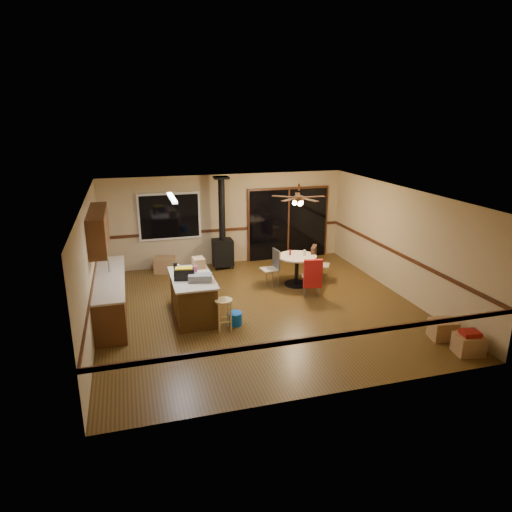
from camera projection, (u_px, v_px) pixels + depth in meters
name	position (u px, v px, depth m)	size (l,w,h in m)	color
floor	(260.00, 308.00, 10.34)	(7.00, 7.00, 0.00)	#4E3615
ceiling	(260.00, 194.00, 9.57)	(7.00, 7.00, 0.00)	silver
wall_back	(226.00, 220.00, 13.17)	(7.00, 7.00, 0.00)	tan
wall_front	(326.00, 319.00, 6.74)	(7.00, 7.00, 0.00)	tan
wall_left	(91.00, 267.00, 9.04)	(7.00, 7.00, 0.00)	tan
wall_right	(400.00, 242.00, 10.87)	(7.00, 7.00, 0.00)	tan
chair_rail	(260.00, 266.00, 10.04)	(7.00, 7.00, 0.08)	#3D1E0F
window	(170.00, 216.00, 12.64)	(1.72, 0.10, 1.32)	black
sliding_door	(288.00, 224.00, 13.69)	(2.52, 0.10, 2.10)	black
lower_cabinets	(111.00, 297.00, 9.83)	(0.60, 3.00, 0.86)	#542E15
countertop	(109.00, 278.00, 9.70)	(0.64, 3.04, 0.04)	#C2B197
upper_cabinets	(98.00, 229.00, 9.55)	(0.35, 2.00, 0.80)	#542E15
kitchen_island	(193.00, 296.00, 9.81)	(0.88, 1.68, 0.90)	#4A2E12
wood_stove	(223.00, 243.00, 12.87)	(0.55, 0.50, 2.52)	black
ceiling_fan	(299.00, 200.00, 11.12)	(0.24, 0.24, 0.55)	brown
fluorescent_strip	(172.00, 198.00, 9.38)	(0.10, 1.20, 0.04)	white
toolbox_grey	(200.00, 278.00, 9.41)	(0.48, 0.27, 0.15)	slate
toolbox_black	(184.00, 274.00, 9.51)	(0.42, 0.22, 0.23)	black
toolbox_yellow_lid	(184.00, 268.00, 9.47)	(0.35, 0.18, 0.03)	gold
box_on_island	(199.00, 263.00, 10.26)	(0.25, 0.33, 0.22)	#966D42
bottle_dark	(175.00, 269.00, 9.74)	(0.08, 0.08, 0.28)	black
bottle_pink	(196.00, 270.00, 9.75)	(0.07, 0.07, 0.22)	#D84C8C
bottle_white	(178.00, 269.00, 9.90)	(0.06, 0.06, 0.19)	white
bar_stool	(224.00, 315.00, 9.21)	(0.36, 0.36, 0.66)	#D7BC71
blue_bucket	(235.00, 318.00, 9.50)	(0.31, 0.31, 0.26)	blue
dining_table	(297.00, 265.00, 11.61)	(0.99, 0.99, 0.78)	black
glass_red	(290.00, 252.00, 11.57)	(0.06, 0.06, 0.15)	#590C14
glass_cream	(305.00, 253.00, 11.52)	(0.06, 0.06, 0.15)	beige
chair_left	(273.00, 264.00, 11.55)	(0.46, 0.45, 0.51)	tan
chair_near	(313.00, 273.00, 10.80)	(0.50, 0.53, 0.70)	tan
chair_right	(314.00, 259.00, 11.87)	(0.61, 0.59, 0.70)	tan
box_under_window	(165.00, 265.00, 12.64)	(0.54, 0.44, 0.44)	#966D42
box_corner_a	(469.00, 344.00, 8.32)	(0.48, 0.41, 0.37)	#966D42
box_corner_b	(443.00, 329.00, 8.89)	(0.47, 0.40, 0.38)	#966D42
box_small_red	(470.00, 333.00, 8.26)	(0.32, 0.26, 0.08)	maroon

